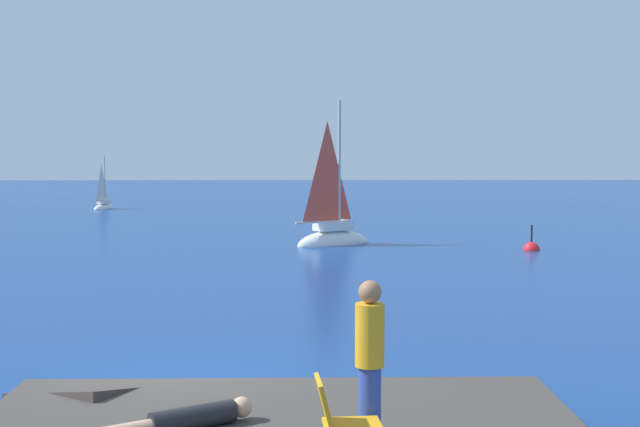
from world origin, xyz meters
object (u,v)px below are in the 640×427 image
(person_standing, at_px, (370,359))
(person_sunbather, at_px, (181,420))
(beach_chair, at_px, (340,417))
(marker_buoy, at_px, (531,250))
(sailboat_near, at_px, (332,236))
(sailboat_far, at_px, (103,206))

(person_standing, bearing_deg, person_sunbather, -149.24)
(beach_chair, xyz_separation_m, marker_buoy, (7.32, 20.66, -0.97))
(sailboat_near, relative_size, person_standing, 3.45)
(sailboat_near, relative_size, person_sunbather, 3.53)
(beach_chair, height_order, marker_buoy, beach_chair)
(person_sunbather, bearing_deg, beach_chair, 118.45)
(person_sunbather, xyz_separation_m, person_standing, (1.87, -0.54, 0.75))
(beach_chair, relative_size, marker_buoy, 0.71)
(sailboat_near, relative_size, marker_buoy, 4.94)
(beach_chair, bearing_deg, person_sunbather, 144.17)
(person_sunbather, distance_m, marker_buoy, 21.62)
(sailboat_near, height_order, marker_buoy, sailboat_near)
(sailboat_far, height_order, marker_buoy, sailboat_far)
(person_standing, bearing_deg, sailboat_near, 135.82)
(sailboat_near, distance_m, person_standing, 22.17)
(person_sunbather, height_order, marker_buoy, marker_buoy)
(sailboat_far, relative_size, person_standing, 2.03)
(sailboat_far, xyz_separation_m, person_standing, (11.75, -40.17, 1.22))
(sailboat_far, bearing_deg, marker_buoy, -117.30)
(sailboat_far, xyz_separation_m, beach_chair, (11.46, -40.59, 0.80))
(sailboat_near, bearing_deg, person_standing, -124.21)
(person_sunbather, height_order, beach_chair, beach_chair)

